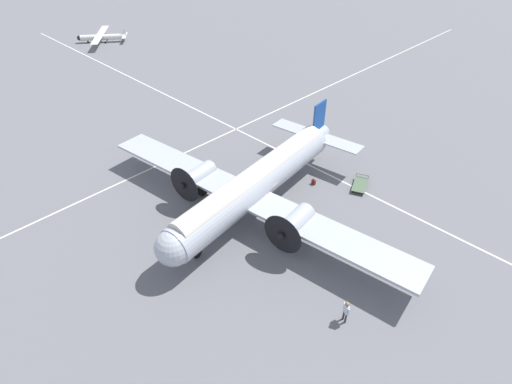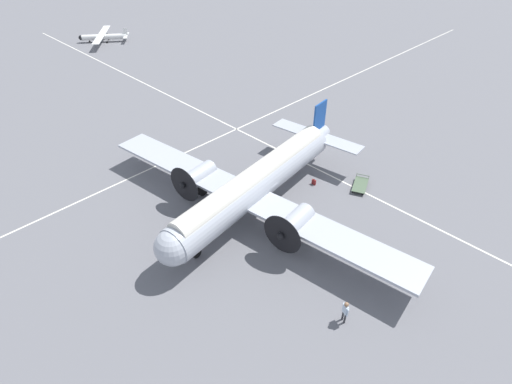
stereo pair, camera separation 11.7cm
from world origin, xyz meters
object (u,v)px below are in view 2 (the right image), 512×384
object	(u,v)px
light_aircraft_distant	(103,37)
crew_foreground	(345,310)
airliner_main	(253,185)
baggage_cart	(360,185)
suitcase_near_door	(314,182)

from	to	relation	value
light_aircraft_distant	crew_foreground	bearing A→B (deg)	112.14
airliner_main	baggage_cart	xyz separation A→B (m)	(-4.09, -8.42, -2.18)
suitcase_near_door	airliner_main	bearing A→B (deg)	79.67
baggage_cart	light_aircraft_distant	world-z (taller)	light_aircraft_distant
airliner_main	light_aircraft_distant	distance (m)	49.58
crew_foreground	light_aircraft_distant	bearing A→B (deg)	-169.99
baggage_cart	light_aircraft_distant	size ratio (longest dim) A/B	0.28
crew_foreground	suitcase_near_door	world-z (taller)	crew_foreground
airliner_main	baggage_cart	bearing A→B (deg)	146.81
baggage_cart	crew_foreground	bearing A→B (deg)	5.28
airliner_main	crew_foreground	size ratio (longest dim) A/B	16.10
suitcase_near_door	light_aircraft_distant	size ratio (longest dim) A/B	0.05
crew_foreground	light_aircraft_distant	size ratio (longest dim) A/B	0.18
baggage_cart	light_aircraft_distant	distance (m)	52.09
crew_foreground	suitcase_near_door	distance (m)	13.34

